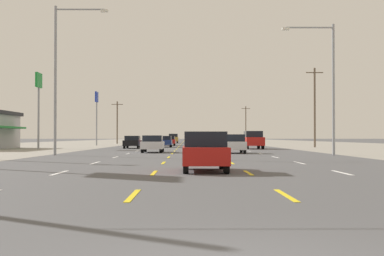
# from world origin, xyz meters

# --- Properties ---
(ground_plane) EXTENTS (572.00, 572.00, 0.00)m
(ground_plane) POSITION_xyz_m (0.00, 66.00, 0.00)
(ground_plane) COLOR #4C4C4F
(lot_apron_left) EXTENTS (28.00, 440.00, 0.01)m
(lot_apron_left) POSITION_xyz_m (-24.75, 66.00, 0.00)
(lot_apron_left) COLOR gray
(lot_apron_left) RESTS_ON ground
(lot_apron_right) EXTENTS (28.00, 440.00, 0.01)m
(lot_apron_right) POSITION_xyz_m (24.75, 66.00, 0.00)
(lot_apron_right) COLOR gray
(lot_apron_right) RESTS_ON ground
(lane_markings) EXTENTS (10.64, 227.60, 0.01)m
(lane_markings) POSITION_xyz_m (0.00, 104.50, 0.01)
(lane_markings) COLOR white
(lane_markings) RESTS_ON ground
(signal_span_wire) EXTENTS (26.74, 0.53, 9.25)m
(signal_span_wire) POSITION_xyz_m (0.43, 10.36, 5.32)
(signal_span_wire) COLOR brown
(signal_span_wire) RESTS_ON ground
(hatchback_center_turn_nearest) EXTENTS (1.72, 3.90, 1.54)m
(hatchback_center_turn_nearest) POSITION_xyz_m (0.17, 15.43, 0.78)
(hatchback_center_turn_nearest) COLOR red
(hatchback_center_turn_nearest) RESTS_ON ground
(hatchback_inner_right_near) EXTENTS (1.72, 3.90, 1.54)m
(hatchback_inner_right_near) POSITION_xyz_m (3.29, 38.11, 0.78)
(hatchback_inner_right_near) COLOR silver
(hatchback_inner_right_near) RESTS_ON ground
(sedan_inner_left_mid) EXTENTS (1.80, 4.50, 1.46)m
(sedan_inner_left_mid) POSITION_xyz_m (-3.51, 40.25, 0.76)
(sedan_inner_left_mid) COLOR silver
(sedan_inner_left_mid) RESTS_ON ground
(suv_far_right_midfar) EXTENTS (1.98, 4.90, 1.98)m
(suv_far_right_midfar) POSITION_xyz_m (6.76, 53.50, 1.03)
(suv_far_right_midfar) COLOR red
(suv_far_right_midfar) RESTS_ON ground
(sedan_far_left_far) EXTENTS (1.80, 4.50, 1.46)m
(sedan_far_left_far) POSITION_xyz_m (-6.90, 55.93, 0.76)
(sedan_far_left_far) COLOR black
(sedan_far_left_far) RESTS_ON ground
(sedan_inner_left_farther) EXTENTS (1.80, 4.50, 1.46)m
(sedan_inner_left_farther) POSITION_xyz_m (-3.47, 63.22, 0.76)
(sedan_inner_left_farther) COLOR navy
(sedan_inner_left_farther) RESTS_ON ground
(sedan_inner_left_farthest) EXTENTS (1.80, 4.50, 1.46)m
(sedan_inner_left_farthest) POSITION_xyz_m (-3.32, 75.19, 0.76)
(sedan_inner_left_farthest) COLOR red
(sedan_inner_left_farthest) RESTS_ON ground
(suv_inner_left_distant_a) EXTENTS (1.98, 4.90, 1.98)m
(suv_inner_left_distant_a) POSITION_xyz_m (-3.55, 106.16, 1.03)
(suv_inner_left_distant_a) COLOR #B28C33
(suv_inner_left_distant_a) RESTS_ON ground
(pole_sign_left_row_1) EXTENTS (0.24, 2.00, 8.44)m
(pole_sign_left_row_1) POSITION_xyz_m (-17.05, 53.41, 6.37)
(pole_sign_left_row_1) COLOR gray
(pole_sign_left_row_1) RESTS_ON ground
(pole_sign_left_row_2) EXTENTS (0.24, 1.76, 8.38)m
(pole_sign_left_row_2) POSITION_xyz_m (-14.76, 77.30, 6.22)
(pole_sign_left_row_2) COLOR gray
(pole_sign_left_row_2) RESTS_ON ground
(streetlight_left_row_0) EXTENTS (3.92, 0.26, 10.90)m
(streetlight_left_row_0) POSITION_xyz_m (-9.80, 33.28, 6.21)
(streetlight_left_row_0) COLOR gray
(streetlight_left_row_0) RESTS_ON ground
(streetlight_right_row_0) EXTENTS (3.85, 0.26, 9.59)m
(streetlight_right_row_0) POSITION_xyz_m (9.77, 33.28, 5.53)
(streetlight_right_row_0) COLOR gray
(streetlight_right_row_0) RESTS_ON ground
(utility_pole_right_row_1) EXTENTS (2.20, 0.26, 10.14)m
(utility_pole_right_row_1) POSITION_xyz_m (15.66, 61.85, 5.27)
(utility_pole_right_row_1) COLOR brown
(utility_pole_right_row_1) RESTS_ON ground
(utility_pole_left_row_2) EXTENTS (2.20, 0.26, 8.22)m
(utility_pole_left_row_2) POSITION_xyz_m (-14.19, 97.02, 4.30)
(utility_pole_left_row_2) COLOR brown
(utility_pole_left_row_2) RESTS_ON ground
(utility_pole_right_row_3) EXTENTS (2.20, 0.26, 9.24)m
(utility_pole_right_row_3) POSITION_xyz_m (14.45, 130.66, 4.82)
(utility_pole_right_row_3) COLOR brown
(utility_pole_right_row_3) RESTS_ON ground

